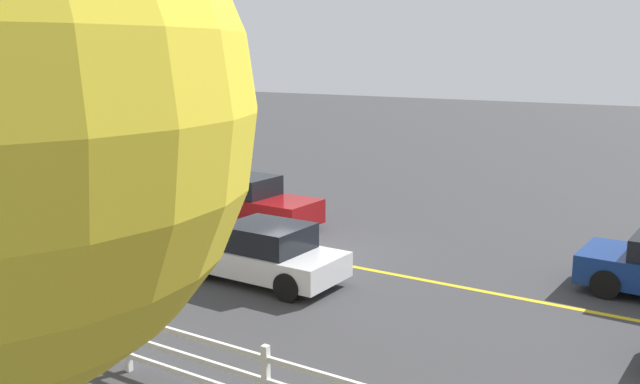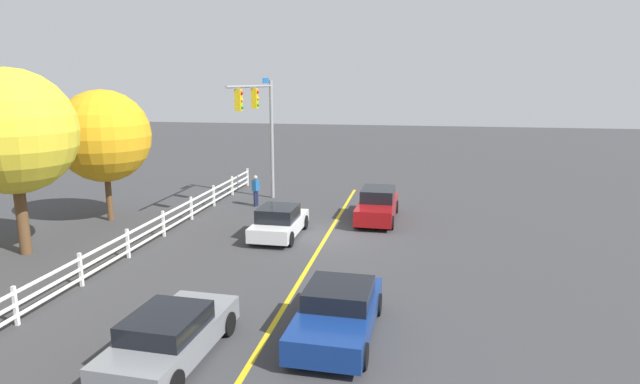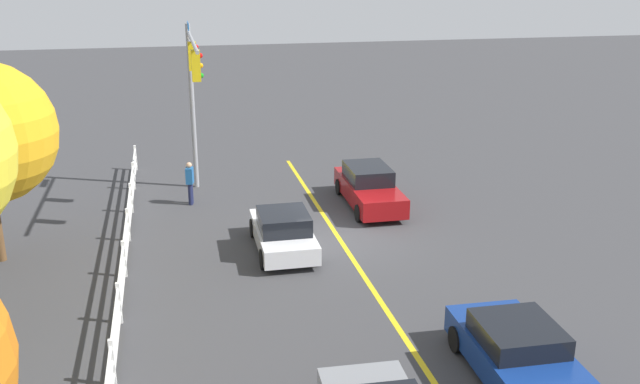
{
  "view_description": "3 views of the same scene",
  "coord_description": "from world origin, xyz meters",
  "views": [
    {
      "loc": [
        -10.02,
        14.29,
        5.27
      ],
      "look_at": [
        -0.67,
        -0.4,
        1.71
      ],
      "focal_mm": 38.51,
      "sensor_mm": 36.0,
      "label": 1
    },
    {
      "loc": [
        -21.93,
        -3.76,
        6.64
      ],
      "look_at": [
        -0.57,
        0.24,
        2.05
      ],
      "focal_mm": 29.43,
      "sensor_mm": 36.0,
      "label": 2
    },
    {
      "loc": [
        -21.3,
        5.41,
        8.93
      ],
      "look_at": [
        -0.16,
        0.7,
        1.77
      ],
      "focal_mm": 38.9,
      "sensor_mm": 36.0,
      "label": 3
    }
  ],
  "objects": [
    {
      "name": "white_rail_fence",
      "position": [
        -3.0,
        6.98,
        0.6
      ],
      "size": [
        26.1,
        0.1,
        1.15
      ],
      "color": "white",
      "rests_on": "ground_plane"
    },
    {
      "name": "car_3",
      "position": [
        3.06,
        -1.95,
        0.73
      ],
      "size": [
        4.74,
        1.9,
        1.53
      ],
      "rotation": [
        0.0,
        0.0,
        3.12
      ],
      "color": "maroon",
      "rests_on": "ground_plane"
    },
    {
      "name": "signal_assembly",
      "position": [
        4.78,
        4.43,
        4.8
      ],
      "size": [
        7.12,
        0.38,
        6.82
      ],
      "color": "gray",
      "rests_on": "ground_plane"
    },
    {
      "name": "car_0",
      "position": [
        -9.13,
        -1.85,
        0.65
      ],
      "size": [
        4.47,
        2.12,
        1.34
      ],
      "rotation": [
        0.0,
        0.0,
        3.11
      ],
      "color": "navy",
      "rests_on": "ground_plane"
    },
    {
      "name": "car_1",
      "position": [
        -0.64,
        2.03,
        0.66
      ],
      "size": [
        3.98,
        1.88,
        1.37
      ],
      "rotation": [
        0.0,
        0.0,
        -0.01
      ],
      "color": "silver",
      "rests_on": "ground_plane"
    },
    {
      "name": "pedestrian",
      "position": [
        4.71,
        4.76,
        0.93
      ],
      "size": [
        0.44,
        0.34,
        1.69
      ],
      "rotation": [
        0.0,
        0.0,
        4.51
      ],
      "color": "#191E3F",
      "rests_on": "ground_plane"
    },
    {
      "name": "ground_plane",
      "position": [
        0.0,
        0.0,
        0.0
      ],
      "size": [
        120.0,
        120.0,
        0.0
      ],
      "primitive_type": "plane",
      "color": "#38383A"
    },
    {
      "name": "lane_center_stripe",
      "position": [
        -4.0,
        0.0,
        0.0
      ],
      "size": [
        28.0,
        0.16,
        0.01
      ],
      "primitive_type": "cube",
      "color": "gold",
      "rests_on": "ground_plane"
    }
  ]
}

